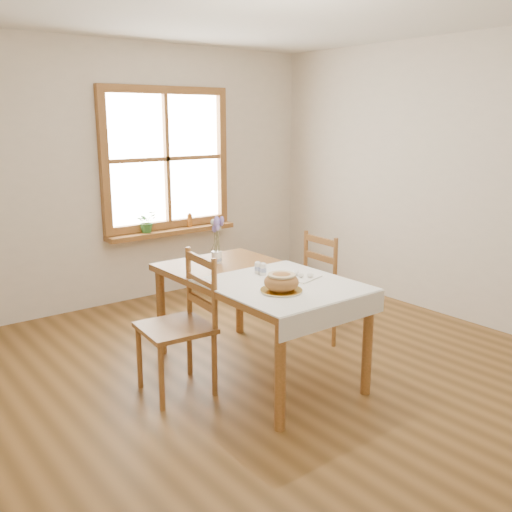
% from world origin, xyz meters
% --- Properties ---
extents(ground, '(5.00, 5.00, 0.00)m').
position_xyz_m(ground, '(0.00, 0.00, 0.00)').
color(ground, brown).
rests_on(ground, ground).
extents(room_walls, '(4.60, 5.10, 2.65)m').
position_xyz_m(room_walls, '(0.00, 0.00, 1.71)').
color(room_walls, beige).
rests_on(room_walls, ground).
extents(window, '(1.46, 0.08, 1.46)m').
position_xyz_m(window, '(0.50, 2.47, 1.45)').
color(window, '#9F5F31').
rests_on(window, ground).
extents(window_sill, '(1.46, 0.20, 0.05)m').
position_xyz_m(window_sill, '(0.50, 2.40, 0.69)').
color(window_sill, '#9F5F31').
rests_on(window_sill, ground).
extents(dining_table, '(0.90, 1.60, 0.75)m').
position_xyz_m(dining_table, '(0.00, 0.30, 0.66)').
color(dining_table, '#9F5F31').
rests_on(dining_table, ground).
extents(table_linen, '(0.91, 0.99, 0.01)m').
position_xyz_m(table_linen, '(0.00, -0.00, 0.76)').
color(table_linen, white).
rests_on(table_linen, dining_table).
extents(chair_left, '(0.52, 0.50, 0.97)m').
position_xyz_m(chair_left, '(-0.63, 0.39, 0.49)').
color(chair_left, '#9F5F31').
rests_on(chair_left, ground).
extents(chair_right, '(0.47, 0.45, 0.93)m').
position_xyz_m(chair_right, '(1.01, 0.47, 0.46)').
color(chair_right, '#9F5F31').
rests_on(chair_right, ground).
extents(bread_plate, '(0.32, 0.32, 0.01)m').
position_xyz_m(bread_plate, '(-0.12, -0.13, 0.77)').
color(bread_plate, white).
rests_on(bread_plate, table_linen).
extents(bread_loaf, '(0.23, 0.23, 0.13)m').
position_xyz_m(bread_loaf, '(-0.12, -0.13, 0.84)').
color(bread_loaf, '#A46A3A').
rests_on(bread_loaf, bread_plate).
extents(egg_napkin, '(0.29, 0.27, 0.01)m').
position_xyz_m(egg_napkin, '(0.20, 0.04, 0.77)').
color(egg_napkin, white).
rests_on(egg_napkin, table_linen).
extents(eggs, '(0.23, 0.22, 0.04)m').
position_xyz_m(eggs, '(0.20, 0.04, 0.79)').
color(eggs, white).
rests_on(eggs, egg_napkin).
extents(salt_shaker, '(0.05, 0.05, 0.09)m').
position_xyz_m(salt_shaker, '(0.03, 0.32, 0.81)').
color(salt_shaker, white).
rests_on(salt_shaker, table_linen).
extents(pepper_shaker, '(0.06, 0.06, 0.10)m').
position_xyz_m(pepper_shaker, '(0.03, 0.26, 0.81)').
color(pepper_shaker, white).
rests_on(pepper_shaker, table_linen).
extents(flower_vase, '(0.09, 0.09, 0.09)m').
position_xyz_m(flower_vase, '(-0.02, 0.77, 0.80)').
color(flower_vase, white).
rests_on(flower_vase, dining_table).
extents(lavender_bouquet, '(0.14, 0.14, 0.27)m').
position_xyz_m(lavender_bouquet, '(-0.02, 0.77, 0.98)').
color(lavender_bouquet, '#725FA9').
rests_on(lavender_bouquet, flower_vase).
extents(potted_plant, '(0.26, 0.27, 0.18)m').
position_xyz_m(potted_plant, '(0.20, 2.40, 0.80)').
color(potted_plant, '#30692A').
rests_on(potted_plant, window_sill).
extents(amber_bottle, '(0.07, 0.07, 0.15)m').
position_xyz_m(amber_bottle, '(0.72, 2.40, 0.79)').
color(amber_bottle, '#A1591D').
rests_on(amber_bottle, window_sill).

